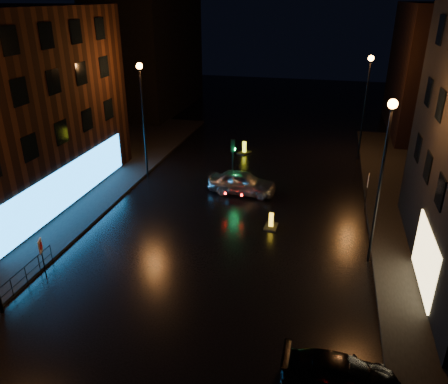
{
  "coord_description": "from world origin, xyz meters",
  "views": [
    {
      "loc": [
        5.13,
        -14.38,
        12.49
      ],
      "look_at": [
        -0.02,
        6.56,
        2.8
      ],
      "focal_mm": 35.0,
      "sensor_mm": 36.0,
      "label": 1
    }
  ],
  "objects_px": {
    "road_sign_left": "(41,249)",
    "traffic_signal": "(233,178)",
    "road_sign_right": "(368,183)",
    "bollard_near": "(271,224)",
    "bollard_far": "(244,151)",
    "dark_sedan": "(341,375)",
    "silver_hatchback": "(242,182)"
  },
  "relations": [
    {
      "from": "road_sign_left",
      "to": "traffic_signal",
      "type": "bearing_deg",
      "value": 42.42
    },
    {
      "from": "road_sign_right",
      "to": "bollard_near",
      "type": "bearing_deg",
      "value": 44.0
    },
    {
      "from": "bollard_far",
      "to": "road_sign_right",
      "type": "xyz_separation_m",
      "value": [
        9.66,
        -8.78,
        1.54
      ]
    },
    {
      "from": "road_sign_left",
      "to": "road_sign_right",
      "type": "distance_m",
      "value": 19.25
    },
    {
      "from": "dark_sedan",
      "to": "road_sign_right",
      "type": "xyz_separation_m",
      "value": [
        1.5,
        14.91,
        1.17
      ]
    },
    {
      "from": "bollard_near",
      "to": "road_sign_right",
      "type": "relative_size",
      "value": 0.47
    },
    {
      "from": "silver_hatchback",
      "to": "bollard_far",
      "type": "distance_m",
      "value": 8.45
    },
    {
      "from": "traffic_signal",
      "to": "bollard_near",
      "type": "distance_m",
      "value": 6.74
    },
    {
      "from": "traffic_signal",
      "to": "bollard_near",
      "type": "xyz_separation_m",
      "value": [
        3.61,
        -5.69,
        -0.3
      ]
    },
    {
      "from": "bollard_near",
      "to": "road_sign_left",
      "type": "xyz_separation_m",
      "value": [
        -9.94,
        -7.55,
        1.34
      ]
    },
    {
      "from": "dark_sedan",
      "to": "road_sign_left",
      "type": "relative_size",
      "value": 1.99
    },
    {
      "from": "silver_hatchback",
      "to": "bollard_far",
      "type": "height_order",
      "value": "silver_hatchback"
    },
    {
      "from": "dark_sedan",
      "to": "road_sign_left",
      "type": "distance_m",
      "value": 14.36
    },
    {
      "from": "silver_hatchback",
      "to": "bollard_near",
      "type": "xyz_separation_m",
      "value": [
        2.66,
        -4.45,
        -0.58
      ]
    },
    {
      "from": "traffic_signal",
      "to": "dark_sedan",
      "type": "relative_size",
      "value": 0.84
    },
    {
      "from": "silver_hatchback",
      "to": "bollard_near",
      "type": "distance_m",
      "value": 5.22
    },
    {
      "from": "traffic_signal",
      "to": "bollard_far",
      "type": "distance_m",
      "value": 7.09
    },
    {
      "from": "bollard_near",
      "to": "road_sign_left",
      "type": "distance_m",
      "value": 12.55
    },
    {
      "from": "silver_hatchback",
      "to": "bollard_far",
      "type": "relative_size",
      "value": 3.28
    },
    {
      "from": "bollard_near",
      "to": "road_sign_left",
      "type": "height_order",
      "value": "road_sign_left"
    },
    {
      "from": "silver_hatchback",
      "to": "road_sign_left",
      "type": "bearing_deg",
      "value": 151.86
    },
    {
      "from": "dark_sedan",
      "to": "silver_hatchback",
      "type": "bearing_deg",
      "value": 23.51
    },
    {
      "from": "traffic_signal",
      "to": "road_sign_left",
      "type": "bearing_deg",
      "value": -115.57
    },
    {
      "from": "traffic_signal",
      "to": "road_sign_left",
      "type": "distance_m",
      "value": 14.71
    },
    {
      "from": "bollard_near",
      "to": "traffic_signal",
      "type": "bearing_deg",
      "value": 125.64
    },
    {
      "from": "road_sign_left",
      "to": "dark_sedan",
      "type": "bearing_deg",
      "value": -35.68
    },
    {
      "from": "dark_sedan",
      "to": "road_sign_right",
      "type": "relative_size",
      "value": 1.74
    },
    {
      "from": "traffic_signal",
      "to": "silver_hatchback",
      "type": "height_order",
      "value": "traffic_signal"
    },
    {
      "from": "bollard_near",
      "to": "road_sign_left",
      "type": "relative_size",
      "value": 0.54
    },
    {
      "from": "silver_hatchback",
      "to": "bollard_near",
      "type": "height_order",
      "value": "silver_hatchback"
    },
    {
      "from": "dark_sedan",
      "to": "bollard_far",
      "type": "xyz_separation_m",
      "value": [
        -8.16,
        23.69,
        -0.37
      ]
    },
    {
      "from": "bollard_near",
      "to": "bollard_far",
      "type": "bearing_deg",
      "value": 111.39
    }
  ]
}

